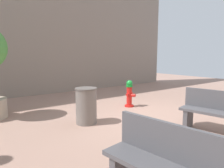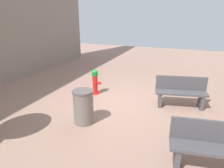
{
  "view_description": "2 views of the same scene",
  "coord_description": "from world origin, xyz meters",
  "views": [
    {
      "loc": [
        -3.98,
        3.96,
        1.71
      ],
      "look_at": [
        0.43,
        0.73,
        0.95
      ],
      "focal_mm": 31.95,
      "sensor_mm": 36.0,
      "label": 1
    },
    {
      "loc": [
        -2.12,
        5.89,
        2.82
      ],
      "look_at": [
        0.16,
        0.12,
        0.66
      ],
      "focal_mm": 33.09,
      "sensor_mm": 36.0,
      "label": 2
    }
  ],
  "objects": [
    {
      "name": "ground_plane",
      "position": [
        0.0,
        0.0,
        0.0
      ],
      "size": [
        23.4,
        23.4,
        0.0
      ],
      "primitive_type": "plane",
      "color": "#9E7A6B"
    },
    {
      "name": "fire_hydrant",
      "position": [
        1.03,
        -0.45,
        0.45
      ],
      "size": [
        0.38,
        0.4,
        0.91
      ],
      "color": "red",
      "rests_on": "ground_plane"
    },
    {
      "name": "bench_far",
      "position": [
        -2.69,
        2.22,
        0.49
      ],
      "size": [
        1.64,
        0.68,
        0.95
      ],
      "color": "#4C4C51",
      "rests_on": "ground_plane"
    },
    {
      "name": "trash_bin",
      "position": [
        0.4,
        1.57,
        0.46
      ],
      "size": [
        0.55,
        0.55,
        0.92
      ],
      "color": "slate",
      "rests_on": "ground_plane"
    },
    {
      "name": "bench_near",
      "position": [
        -1.92,
        -0.45,
        0.49
      ],
      "size": [
        1.6,
        0.75,
        0.95
      ],
      "color": "#4C4C51",
      "rests_on": "ground_plane"
    }
  ]
}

